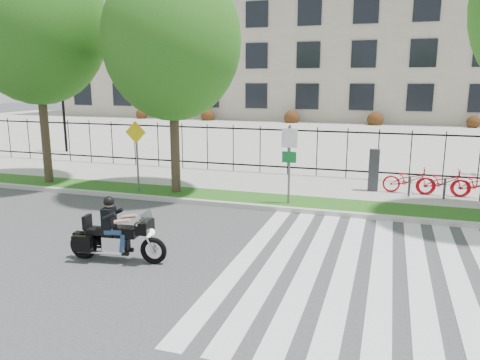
% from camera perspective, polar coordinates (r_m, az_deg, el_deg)
% --- Properties ---
extents(ground, '(120.00, 120.00, 0.00)m').
position_cam_1_polar(ground, '(11.72, -9.75, -8.15)').
color(ground, '#3A3A3D').
rests_on(ground, ground).
extents(curb, '(60.00, 0.20, 0.15)m').
position_cam_1_polar(curb, '(15.27, -2.67, -2.89)').
color(curb, '#B4B2AA').
rests_on(curb, ground).
extents(grass_verge, '(60.00, 1.50, 0.15)m').
position_cam_1_polar(grass_verge, '(16.04, -1.61, -2.15)').
color(grass_verge, '#235114').
rests_on(grass_verge, ground).
extents(sidewalk, '(60.00, 3.50, 0.15)m').
position_cam_1_polar(sidewalk, '(18.35, 0.99, -0.32)').
color(sidewalk, gray).
rests_on(sidewalk, ground).
extents(plaza, '(80.00, 34.00, 0.10)m').
position_cam_1_polar(plaza, '(35.32, 9.31, 5.48)').
color(plaza, gray).
rests_on(plaza, ground).
extents(crosswalk_stripes, '(5.70, 8.00, 0.01)m').
position_cam_1_polar(crosswalk_stripes, '(10.51, 14.75, -10.77)').
color(crosswalk_stripes, silver).
rests_on(crosswalk_stripes, ground).
extents(iron_fence, '(30.00, 0.06, 2.00)m').
position_cam_1_polar(iron_fence, '(19.82, 2.47, 3.76)').
color(iron_fence, black).
rests_on(iron_fence, sidewalk).
extents(office_building, '(60.00, 21.90, 20.15)m').
position_cam_1_polar(office_building, '(55.19, 12.97, 17.98)').
color(office_building, '#9E957F').
rests_on(office_building, ground).
extents(lamp_post_left, '(1.06, 0.70, 4.25)m').
position_cam_1_polar(lamp_post_left, '(27.70, -20.84, 9.63)').
color(lamp_post_left, black).
rests_on(lamp_post_left, ground).
extents(street_tree_0, '(5.11, 5.11, 8.83)m').
position_cam_1_polar(street_tree_0, '(19.38, -23.66, 17.07)').
color(street_tree_0, '#3A2D1F').
rests_on(street_tree_0, grass_verge).
extents(street_tree_1, '(4.62, 4.62, 7.81)m').
position_cam_1_polar(street_tree_1, '(16.33, -8.30, 16.43)').
color(street_tree_1, '#3A2D1F').
rests_on(street_tree_1, grass_verge).
extents(sign_pole_regulatory, '(0.50, 0.09, 2.50)m').
position_cam_1_polar(sign_pole_regulatory, '(14.77, 6.03, 3.15)').
color(sign_pole_regulatory, '#59595B').
rests_on(sign_pole_regulatory, grass_verge).
extents(sign_pole_warning, '(0.78, 0.09, 2.49)m').
position_cam_1_polar(sign_pole_warning, '(16.73, -12.50, 3.98)').
color(sign_pole_warning, '#59595B').
rests_on(sign_pole_warning, grass_verge).
extents(motorcycle_rider, '(2.34, 0.78, 1.81)m').
position_cam_1_polar(motorcycle_rider, '(10.93, -14.84, -6.54)').
color(motorcycle_rider, black).
rests_on(motorcycle_rider, ground).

